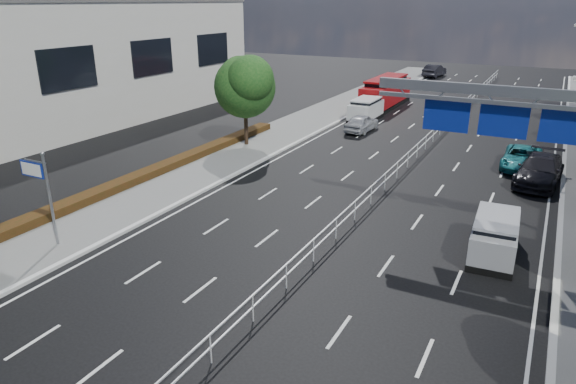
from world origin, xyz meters
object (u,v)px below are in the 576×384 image
at_px(toilet_sign, 40,182).
at_px(overhead_gantry, 523,116).
at_px(silver_minivan, 495,236).
at_px(parked_car_teal, 522,158).
at_px(white_minivan, 366,110).
at_px(near_car_dark, 434,71).
at_px(near_car_silver, 362,123).
at_px(red_bus, 386,92).
at_px(parked_car_dark, 540,170).

distance_m(toilet_sign, overhead_gantry, 20.52).
relative_size(silver_minivan, parked_car_teal, 0.88).
height_order(white_minivan, parked_car_teal, white_minivan).
distance_m(white_minivan, near_car_dark, 31.12).
bearing_deg(white_minivan, near_car_silver, -74.63).
distance_m(overhead_gantry, red_bus, 30.87).
height_order(near_car_silver, parked_car_teal, near_car_silver).
bearing_deg(parked_car_teal, near_car_silver, 160.63).
relative_size(toilet_sign, near_car_dark, 0.85).
xyz_separation_m(white_minivan, red_bus, (-0.32, 6.80, 0.57)).
relative_size(white_minivan, silver_minivan, 1.07).
distance_m(near_car_silver, near_car_dark, 35.29).
bearing_deg(white_minivan, near_car_dark, 91.73).
height_order(toilet_sign, near_car_silver, toilet_sign).
xyz_separation_m(near_car_dark, parked_car_teal, (14.50, -39.79, -0.17)).
height_order(near_car_dark, parked_car_teal, near_car_dark).
xyz_separation_m(toilet_sign, parked_car_teal, (17.45, 21.69, -2.27)).
height_order(overhead_gantry, near_car_dark, overhead_gantry).
relative_size(white_minivan, near_car_silver, 1.08).
height_order(toilet_sign, overhead_gantry, overhead_gantry).
xyz_separation_m(near_car_silver, silver_minivan, (12.50, -18.14, 0.14)).
distance_m(near_car_silver, silver_minivan, 22.03).
bearing_deg(overhead_gantry, red_bus, 117.62).
bearing_deg(parked_car_dark, red_bus, 135.11).
relative_size(white_minivan, parked_car_teal, 0.94).
xyz_separation_m(white_minivan, near_car_dark, (-0.87, 31.11, -0.13)).
bearing_deg(overhead_gantry, silver_minivan, -96.99).
distance_m(near_car_dark, parked_car_teal, 42.35).
bearing_deg(red_bus, overhead_gantry, -62.17).
height_order(silver_minivan, parked_car_teal, silver_minivan).
bearing_deg(near_car_silver, toilet_sign, 82.09).
relative_size(parked_car_teal, parked_car_dark, 0.87).
bearing_deg(white_minivan, parked_car_dark, -37.41).
distance_m(red_bus, near_car_dark, 24.32).
height_order(toilet_sign, near_car_dark, toilet_sign).
distance_m(near_car_dark, silver_minivan, 55.31).
bearing_deg(toilet_sign, silver_minivan, 24.89).
relative_size(red_bus, near_car_dark, 1.94).
bearing_deg(near_car_dark, silver_minivan, 112.57).
height_order(toilet_sign, parked_car_teal, toilet_sign).
distance_m(white_minivan, near_car_silver, 4.29).
distance_m(silver_minivan, parked_car_dark, 10.97).
xyz_separation_m(toilet_sign, red_bus, (3.50, 37.17, -1.40)).
bearing_deg(silver_minivan, overhead_gantry, 80.19).
height_order(red_bus, silver_minivan, red_bus).
bearing_deg(near_car_dark, parked_car_dark, 117.62).
height_order(red_bus, parked_car_dark, red_bus).
bearing_deg(near_car_silver, parked_car_dark, 154.88).
relative_size(toilet_sign, white_minivan, 0.95).
xyz_separation_m(red_bus, near_car_dark, (-0.55, 24.31, -0.70)).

